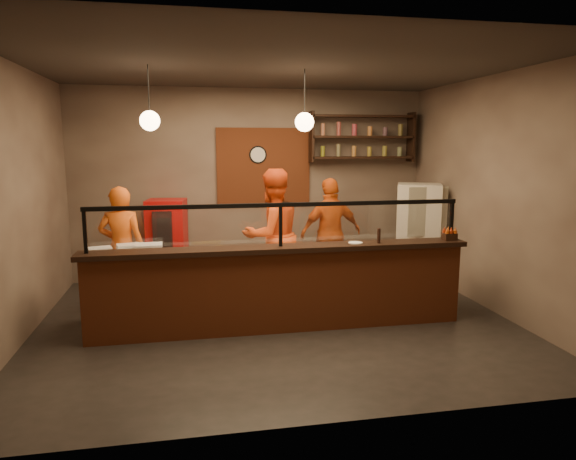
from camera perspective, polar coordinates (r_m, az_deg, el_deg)
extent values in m
plane|color=black|center=(6.75, -1.26, -10.17)|extent=(6.00, 6.00, 0.00)
plane|color=#332C27|center=(6.43, -1.37, 17.81)|extent=(6.00, 6.00, 0.00)
plane|color=#7A685A|center=(8.86, -4.02, 5.11)|extent=(6.00, 0.00, 6.00)
plane|color=#7A685A|center=(6.60, -27.98, 2.55)|extent=(0.00, 5.00, 5.00)
plane|color=#7A685A|center=(7.50, 21.97, 3.67)|extent=(0.00, 5.00, 5.00)
plane|color=#7A685A|center=(3.97, 4.72, -0.23)|extent=(6.00, 0.00, 6.00)
cube|color=brown|center=(8.84, -2.72, 7.06)|extent=(1.60, 0.04, 1.30)
cube|color=brown|center=(6.31, -0.82, -6.79)|extent=(4.60, 0.25, 1.00)
cube|color=black|center=(6.19, -0.83, -2.07)|extent=(4.70, 0.37, 0.06)
cube|color=gray|center=(6.81, -1.56, -6.24)|extent=(4.60, 0.75, 0.85)
cube|color=silver|center=(6.70, -1.57, -2.53)|extent=(4.60, 0.75, 0.05)
cube|color=white|center=(6.14, -0.83, 0.49)|extent=(4.40, 0.02, 0.50)
cube|color=black|center=(6.10, -0.84, 2.81)|extent=(4.50, 0.05, 0.05)
cube|color=black|center=(6.16, -21.63, -0.15)|extent=(0.04, 0.04, 0.50)
cube|color=black|center=(6.14, -0.83, 0.49)|extent=(0.04, 0.04, 0.50)
cube|color=black|center=(6.88, 17.70, 1.01)|extent=(0.04, 0.04, 0.50)
cube|color=black|center=(9.09, 8.18, 7.99)|extent=(1.80, 0.28, 0.04)
cube|color=black|center=(9.09, 8.24, 10.20)|extent=(1.80, 0.28, 0.04)
cube|color=black|center=(9.10, 8.29, 12.40)|extent=(1.80, 0.28, 0.04)
cube|color=black|center=(8.83, 2.62, 10.31)|extent=(0.04, 0.28, 0.85)
cube|color=black|center=(9.42, 13.50, 10.01)|extent=(0.04, 0.28, 0.85)
cylinder|color=black|center=(8.81, -3.38, 8.35)|extent=(0.30, 0.04, 0.30)
cylinder|color=black|center=(6.52, -15.24, 14.71)|extent=(0.01, 0.01, 0.60)
sphere|color=#FFCB8C|center=(6.49, -15.11, 11.64)|extent=(0.24, 0.24, 0.24)
cylinder|color=black|center=(6.66, 1.86, 14.91)|extent=(0.01, 0.01, 0.60)
sphere|color=#FFCB8C|center=(6.64, 1.84, 11.90)|extent=(0.24, 0.24, 0.24)
imported|color=#E85B15|center=(7.47, -17.98, -1.90)|extent=(0.66, 0.47, 1.71)
imported|color=#D14213|center=(7.48, -1.75, -0.57)|extent=(1.14, 1.03, 1.93)
imported|color=#CF5013|center=(8.18, 4.78, -0.36)|extent=(1.08, 0.59, 1.75)
cube|color=beige|center=(8.68, 14.21, -0.43)|extent=(0.89, 0.86, 1.64)
cube|color=#AD0C0B|center=(8.57, -13.24, -1.34)|extent=(0.67, 0.63, 1.40)
cylinder|color=white|center=(6.85, 3.68, -2.03)|extent=(0.52, 0.52, 0.01)
cube|color=white|center=(6.61, -20.19, -2.44)|extent=(0.33, 0.29, 0.14)
cube|color=silver|center=(6.73, -17.27, -2.09)|extent=(0.32, 0.28, 0.14)
cube|color=white|center=(6.56, -15.17, -2.19)|extent=(0.33, 0.26, 0.16)
cylinder|color=gold|center=(6.75, -8.99, -2.04)|extent=(0.40, 0.10, 0.07)
cube|color=black|center=(6.89, 17.51, -0.69)|extent=(0.16, 0.13, 0.09)
cylinder|color=black|center=(6.45, 10.06, -0.64)|extent=(0.05, 0.05, 0.18)
cylinder|color=silver|center=(6.41, 7.51, -1.41)|extent=(0.18, 0.18, 0.01)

